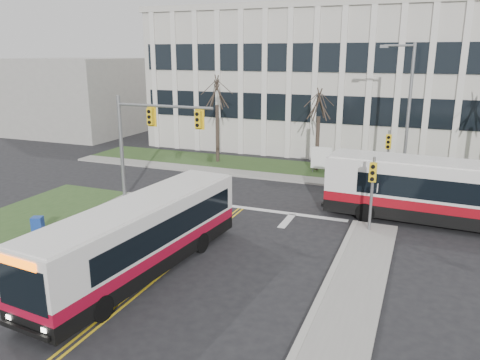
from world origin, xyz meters
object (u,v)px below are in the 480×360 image
(streetlight, at_px, (406,108))
(bus_cross, at_px, (448,195))
(bus_main, at_px, (141,238))
(directory_sign, at_px, (321,158))
(newspaper_box_blue, at_px, (38,226))

(streetlight, bearing_deg, bus_cross, -68.19)
(bus_main, height_order, bus_cross, bus_cross)
(bus_main, relative_size, bus_cross, 0.90)
(streetlight, distance_m, bus_cross, 8.05)
(directory_sign, relative_size, bus_cross, 0.16)
(bus_cross, height_order, newspaper_box_blue, bus_cross)
(directory_sign, height_order, bus_cross, bus_cross)
(streetlight, relative_size, bus_main, 0.84)
(streetlight, bearing_deg, directory_sign, 166.77)
(newspaper_box_blue, bearing_deg, bus_main, -34.92)
(streetlight, distance_m, directory_sign, 6.96)
(directory_sign, xyz_separation_m, bus_main, (-3.25, -18.36, 0.28))
(streetlight, bearing_deg, bus_main, -117.23)
(directory_sign, bearing_deg, newspaper_box_blue, -120.86)
(directory_sign, bearing_deg, bus_cross, -44.25)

